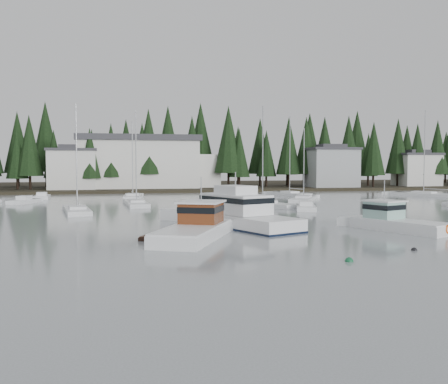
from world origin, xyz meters
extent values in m
plane|color=gray|center=(0.00, 0.00, 0.00)|extent=(260.00, 260.00, 0.00)
cube|color=black|center=(0.00, 97.00, 0.00)|extent=(240.00, 54.00, 1.00)
cube|color=silver|center=(-18.00, 79.00, 4.25)|extent=(9.00, 7.00, 7.50)
cube|color=#38383D|center=(-18.00, 79.00, 8.25)|extent=(9.54, 7.42, 0.50)
cube|color=#38383D|center=(-18.00, 79.00, 8.85)|extent=(4.95, 3.85, 0.80)
cube|color=#999EA0|center=(36.00, 78.00, 4.50)|extent=(10.00, 8.00, 8.00)
cube|color=#38383D|center=(36.00, 78.00, 8.75)|extent=(10.60, 8.48, 0.50)
cube|color=#38383D|center=(36.00, 78.00, 9.35)|extent=(5.50, 4.40, 0.80)
cube|color=silver|center=(58.00, 80.00, 4.00)|extent=(9.00, 7.00, 7.00)
cube|color=#38383D|center=(58.00, 80.00, 7.75)|extent=(9.54, 7.42, 0.50)
cube|color=#38383D|center=(58.00, 80.00, 8.35)|extent=(4.95, 3.85, 0.80)
cube|color=silver|center=(-5.00, 82.00, 5.50)|extent=(24.00, 10.00, 10.00)
cube|color=#38383D|center=(-5.00, 82.00, 10.80)|extent=(25.00, 11.00, 1.20)
cube|color=silver|center=(7.00, 84.00, 4.00)|extent=(10.00, 8.00, 7.00)
cube|color=white|center=(-4.00, 11.74, 0.11)|extent=(7.31, 10.55, 1.46)
cube|color=white|center=(-4.00, 11.74, 0.90)|extent=(7.17, 10.34, 0.13)
cube|color=#522A10|center=(-3.15, 13.57, 1.68)|extent=(3.78, 3.91, 1.57)
cube|color=white|center=(-3.15, 13.57, 2.52)|extent=(4.25, 4.41, 0.13)
cube|color=black|center=(-3.15, 13.57, 1.99)|extent=(3.86, 3.98, 0.45)
cylinder|color=#A5A8AD|center=(-3.15, 13.57, 3.47)|extent=(0.08, 0.08, 1.79)
cube|color=black|center=(-6.54, 12.93, -0.06)|extent=(2.73, 3.82, 0.62)
cube|color=white|center=(0.92, 18.09, 0.17)|extent=(8.39, 13.05, 1.82)
cube|color=black|center=(0.92, 18.09, 0.03)|extent=(8.45, 13.13, 0.25)
cube|color=white|center=(0.68, 18.66, 1.94)|extent=(5.43, 7.23, 1.65)
cube|color=black|center=(0.68, 18.66, 2.33)|extent=(5.53, 7.32, 0.46)
cube|color=white|center=(0.68, 18.66, 3.13)|extent=(3.40, 3.90, 0.74)
cylinder|color=#A5A8AD|center=(0.68, 18.66, 4.04)|extent=(0.10, 0.10, 1.25)
cube|color=white|center=(12.91, 12.81, 0.10)|extent=(5.76, 8.67, 1.33)
cube|color=white|center=(12.91, 12.81, 0.82)|extent=(5.65, 8.50, 0.12)
cube|color=#92C0B5|center=(12.29, 14.32, 1.54)|extent=(3.11, 3.17, 1.43)
cube|color=white|center=(12.29, 14.32, 2.30)|extent=(3.50, 3.58, 0.12)
cube|color=black|center=(12.29, 14.32, 1.82)|extent=(3.18, 3.23, 0.41)
cylinder|color=#A5A8AD|center=(12.29, 14.32, 3.18)|extent=(0.08, 0.08, 1.64)
cube|color=white|center=(17.62, 46.46, -0.03)|extent=(7.63, 10.71, 1.05)
cube|color=white|center=(17.62, 46.46, 0.62)|extent=(3.47, 4.13, 0.30)
cylinder|color=#A5A8AD|center=(17.62, 46.46, 5.58)|extent=(0.14, 0.14, 10.16)
cube|color=white|center=(-6.93, 42.54, -0.03)|extent=(3.10, 9.61, 1.05)
cube|color=white|center=(-6.93, 42.54, 0.62)|extent=(1.96, 3.32, 0.30)
cylinder|color=#A5A8AD|center=(-6.93, 42.54, 6.40)|extent=(0.14, 0.14, 11.79)
cube|color=white|center=(-13.65, 33.58, -0.03)|extent=(3.70, 8.68, 1.05)
cube|color=white|center=(-13.65, 33.58, 0.62)|extent=(2.14, 3.08, 0.30)
cylinder|color=#A5A8AD|center=(-13.65, 33.58, 6.20)|extent=(0.14, 0.14, 11.41)
cube|color=white|center=(41.59, 52.64, -0.03)|extent=(7.80, 10.81, 1.05)
cube|color=white|center=(41.59, 52.64, 0.62)|extent=(3.58, 4.19, 0.30)
cylinder|color=#A5A8AD|center=(41.59, 52.64, 7.49)|extent=(0.14, 0.14, 13.99)
cube|color=white|center=(19.67, 58.48, -0.03)|extent=(5.48, 9.10, 1.05)
cube|color=white|center=(19.67, 58.48, 0.62)|extent=(2.81, 3.43, 0.30)
cylinder|color=#A5A8AD|center=(19.67, 58.48, 7.07)|extent=(0.14, 0.14, 13.14)
cube|color=white|center=(8.82, 38.06, -0.03)|extent=(7.40, 10.65, 1.05)
cube|color=white|center=(8.82, 38.06, 0.62)|extent=(3.34, 4.07, 0.30)
cylinder|color=#A5A8AD|center=(8.82, 38.06, 6.62)|extent=(0.14, 0.14, 12.24)
cube|color=white|center=(-7.00, 56.72, -0.03)|extent=(3.27, 8.73, 1.05)
cube|color=white|center=(-7.00, 56.72, 0.62)|extent=(2.06, 3.04, 0.30)
cylinder|color=#A5A8AD|center=(-7.00, 56.72, 6.29)|extent=(0.14, 0.14, 11.57)
cube|color=white|center=(12.42, 32.24, 0.05)|extent=(3.95, 6.20, 0.90)
cube|color=white|center=(12.42, 32.24, 0.75)|extent=(2.01, 2.24, 0.55)
cube|color=white|center=(-20.93, 58.71, 0.05)|extent=(2.45, 5.11, 0.90)
cube|color=white|center=(-20.93, 58.71, 0.75)|extent=(1.58, 1.67, 0.55)
cube|color=white|center=(-21.95, 49.64, 0.05)|extent=(3.91, 6.06, 0.90)
cube|color=white|center=(-21.95, 49.64, 0.75)|extent=(2.00, 2.20, 0.55)
sphere|color=#145933|center=(3.11, 1.88, 0.00)|extent=(0.48, 0.48, 0.48)
sphere|color=black|center=(8.63, 4.31, 0.00)|extent=(0.38, 0.38, 0.38)
camera|label=1|loc=(-9.16, -23.10, 5.28)|focal=40.00mm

